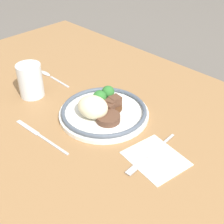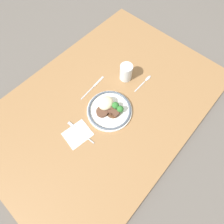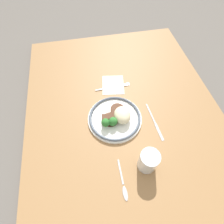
{
  "view_description": "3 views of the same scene",
  "coord_description": "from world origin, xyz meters",
  "views": [
    {
      "loc": [
        -0.56,
        0.45,
        0.56
      ],
      "look_at": [
        -0.06,
        -0.06,
        0.06
      ],
      "focal_mm": 50.0,
      "sensor_mm": 36.0,
      "label": 1
    },
    {
      "loc": [
        -0.33,
        -0.35,
        0.94
      ],
      "look_at": [
        -0.04,
        -0.08,
        0.08
      ],
      "focal_mm": 28.0,
      "sensor_mm": 36.0,
      "label": 2
    },
    {
      "loc": [
        0.4,
        -0.15,
        0.76
      ],
      "look_at": [
        -0.04,
        -0.07,
        0.08
      ],
      "focal_mm": 28.0,
      "sensor_mm": 36.0,
      "label": 3
    }
  ],
  "objects": [
    {
      "name": "ground_plane",
      "position": [
        0.0,
        0.0,
        0.0
      ],
      "size": [
        8.0,
        8.0,
        0.0
      ],
      "primitive_type": "plane",
      "color": "#5B5651"
    },
    {
      "name": "juice_glass",
      "position": [
        0.22,
        0.03,
        0.08
      ],
      "size": [
        0.08,
        0.08,
        0.11
      ],
      "color": "yellow",
      "rests_on": "dining_table"
    },
    {
      "name": "knife",
      "position": [
        0.03,
        0.13,
        0.03
      ],
      "size": [
        0.21,
        0.02,
        0.0
      ],
      "rotation": [
        0.0,
        0.0,
        0.07
      ],
      "color": "#B7B7BC",
      "rests_on": "dining_table"
    },
    {
      "name": "plate",
      "position": [
        -0.02,
        -0.05,
        0.05
      ],
      "size": [
        0.26,
        0.26,
        0.07
      ],
      "color": "white",
      "rests_on": "dining_table"
    },
    {
      "name": "napkin",
      "position": [
        -0.24,
        -0.02,
        0.03
      ],
      "size": [
        0.15,
        0.14,
        0.0
      ],
      "color": "silver",
      "rests_on": "dining_table"
    },
    {
      "name": "spoon",
      "position": [
        0.28,
        -0.08,
        0.03
      ],
      "size": [
        0.16,
        0.02,
        0.01
      ],
      "rotation": [
        0.0,
        0.0,
        -0.01
      ],
      "color": "#B7B7BC",
      "rests_on": "dining_table"
    },
    {
      "name": "fork",
      "position": [
        -0.23,
        -0.01,
        0.04
      ],
      "size": [
        0.02,
        0.19,
        0.0
      ],
      "rotation": [
        0.0,
        0.0,
        1.62
      ],
      "color": "#B7B7BC",
      "rests_on": "napkin"
    },
    {
      "name": "dining_table",
      "position": [
        0.0,
        0.0,
        0.02
      ],
      "size": [
        1.41,
        0.96,
        0.03
      ],
      "color": "olive",
      "rests_on": "ground"
    }
  ]
}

